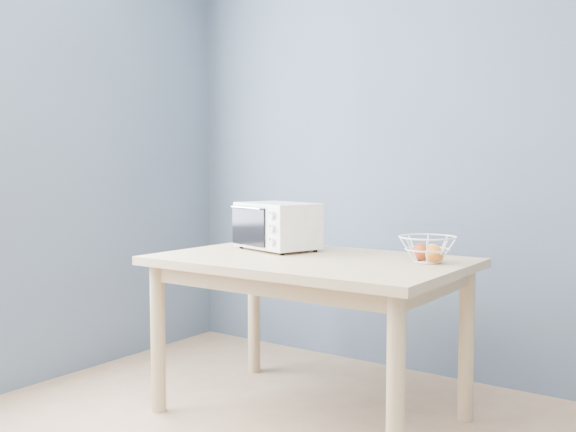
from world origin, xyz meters
The scene contains 4 objects.
room centered at (0.00, 0.00, 1.30)m, with size 4.01×4.51×2.61m.
dining_table centered at (-0.55, 1.33, 0.65)m, with size 1.40×0.90×0.75m.
toaster_oven centered at (-0.85, 1.47, 0.88)m, with size 0.47×0.38×0.24m.
fruit_basket centered at (-0.03, 1.49, 0.81)m, with size 0.33×0.33×0.12m.
Camera 1 is at (1.07, -1.14, 1.15)m, focal length 40.00 mm.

